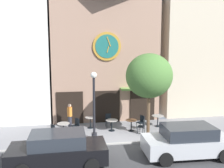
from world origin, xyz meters
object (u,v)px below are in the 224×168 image
street_tree (149,76)px  cafe_table_near_door (158,118)px  cafe_table_center (131,123)px  pedestrian_orange (70,116)px  street_lamp (94,105)px  cafe_chair_corner (141,121)px  cafe_table_center_right (112,123)px  parked_car_silver (188,141)px  cafe_chair_curbside (54,130)px  cafe_table_rightmost (90,121)px  cafe_chair_near_tree (76,124)px  cafe_chair_facing_wall (108,119)px  parked_car_black (58,150)px  cafe_table_near_curb (63,126)px  cafe_chair_facing_street (142,125)px

street_tree → cafe_table_near_door: street_tree is taller
cafe_table_center → pedestrian_orange: 4.08m
street_lamp → cafe_chair_corner: bearing=21.9°
street_lamp → cafe_chair_corner: street_lamp is taller
pedestrian_orange → street_lamp: bearing=-56.9°
cafe_table_center_right → parked_car_silver: parked_car_silver is taller
cafe_chair_curbside → pedestrian_orange: bearing=63.2°
cafe_table_rightmost → cafe_table_center_right: (1.32, -0.81, 0.02)m
cafe_chair_near_tree → cafe_chair_facing_wall: bearing=19.0°
street_tree → parked_car_silver: 4.33m
pedestrian_orange → parked_car_black: pedestrian_orange is taller
cafe_table_near_curb → cafe_chair_corner: bearing=3.1°
cafe_table_near_door → cafe_chair_corner: bearing=-165.2°
cafe_table_near_curb → cafe_chair_near_tree: size_ratio=0.86×
cafe_chair_facing_wall → parked_car_black: 6.10m
street_tree → cafe_table_center_right: size_ratio=6.38×
cafe_table_center_right → cafe_table_near_door: 3.28m
cafe_chair_near_tree → pedestrian_orange: bearing=115.6°
cafe_table_center_right → pedestrian_orange: size_ratio=0.47×
street_tree → cafe_table_center: size_ratio=6.83×
cafe_table_rightmost → cafe_table_near_door: size_ratio=0.93×
street_tree → cafe_chair_facing_street: 3.19m
cafe_table_center_right → pedestrian_orange: bearing=161.5°
cafe_chair_near_tree → cafe_chair_curbside: bearing=-142.3°
cafe_chair_facing_wall → pedestrian_orange: 2.61m
street_lamp → parked_car_black: street_lamp is taller
street_lamp → cafe_table_center: 3.07m
cafe_table_center → cafe_table_near_door: bearing=17.2°
cafe_table_rightmost → cafe_chair_corner: bearing=-13.0°
cafe_chair_corner → cafe_chair_facing_street: size_ratio=1.00×
cafe_table_near_curb → cafe_table_rightmost: bearing=30.8°
street_tree → cafe_chair_near_tree: street_tree is taller
cafe_table_near_door → cafe_chair_facing_wall: size_ratio=0.88×
cafe_table_near_door → cafe_table_center_right: bearing=-173.4°
cafe_table_center_right → cafe_chair_corner: cafe_chair_corner is taller
cafe_chair_corner → parked_car_black: 6.81m
cafe_chair_facing_wall → parked_car_black: size_ratio=0.21×
cafe_table_near_curb → cafe_table_center: size_ratio=1.06×
cafe_chair_curbside → cafe_chair_facing_street: size_ratio=1.00×
cafe_table_near_door → cafe_chair_curbside: size_ratio=0.88×
cafe_table_rightmost → cafe_chair_corner: cafe_chair_corner is taller
cafe_chair_corner → parked_car_black: size_ratio=0.21×
cafe_chair_facing_wall → cafe_table_near_curb: bearing=-159.9°
cafe_chair_facing_street → cafe_chair_facing_wall: same height
street_lamp → cafe_table_near_door: size_ratio=4.97×
street_tree → cafe_table_near_curb: (-5.07, 1.13, -3.14)m
parked_car_silver → cafe_chair_near_tree: bearing=139.8°
cafe_table_center_right → parked_car_black: parked_car_black is taller
cafe_table_near_door → cafe_chair_curbside: cafe_chair_curbside is taller
cafe_table_rightmost → cafe_table_center: (2.55, -1.06, 0.01)m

